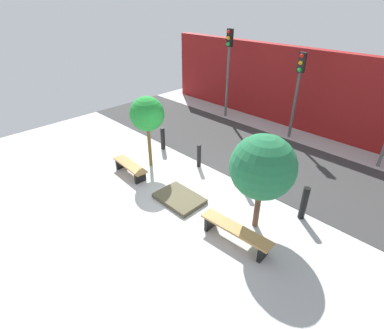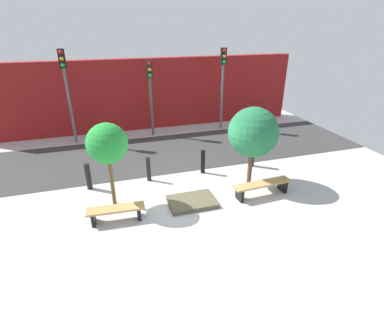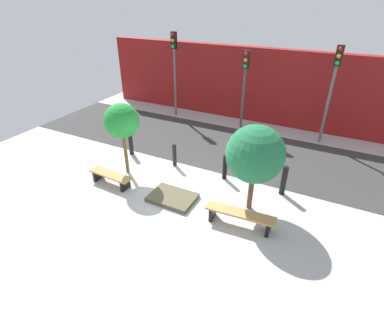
{
  "view_description": "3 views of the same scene",
  "coord_description": "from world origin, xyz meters",
  "px_view_note": "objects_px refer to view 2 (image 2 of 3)",
  "views": [
    {
      "loc": [
        5.63,
        -5.37,
        5.67
      ],
      "look_at": [
        0.38,
        -0.16,
        1.38
      ],
      "focal_mm": 28.0,
      "sensor_mm": 36.0,
      "label": 1
    },
    {
      "loc": [
        -2.37,
        -8.0,
        5.18
      ],
      "look_at": [
        -0.02,
        -0.38,
        1.39
      ],
      "focal_mm": 28.0,
      "sensor_mm": 36.0,
      "label": 2
    },
    {
      "loc": [
        4.13,
        -7.03,
        5.85
      ],
      "look_at": [
        0.6,
        -0.12,
        1.35
      ],
      "focal_mm": 28.0,
      "sensor_mm": 36.0,
      "label": 3
    }
  ],
  "objects_px": {
    "planter_bed": "(192,202)",
    "bollard_right": "(252,154)",
    "bench_right": "(262,186)",
    "bollard_left": "(149,169)",
    "tree_behind_right_bench": "(253,133)",
    "bollard_far_left": "(88,177)",
    "tree_behind_left_bench": "(107,144)",
    "traffic_light_mid_west": "(150,85)",
    "bench_left": "(116,211)",
    "traffic_light_mid_east": "(223,75)",
    "traffic_light_west": "(66,81)",
    "bollard_center": "(203,162)"
  },
  "relations": [
    {
      "from": "bench_left",
      "to": "traffic_light_mid_west",
      "type": "relative_size",
      "value": 0.46
    },
    {
      "from": "bollard_right",
      "to": "bench_right",
      "type": "bearing_deg",
      "value": -109.17
    },
    {
      "from": "bollard_center",
      "to": "traffic_light_west",
      "type": "relative_size",
      "value": 0.22
    },
    {
      "from": "tree_behind_left_bench",
      "to": "bollard_far_left",
      "type": "height_order",
      "value": "tree_behind_left_bench"
    },
    {
      "from": "bollard_center",
      "to": "bollard_right",
      "type": "height_order",
      "value": "bollard_right"
    },
    {
      "from": "tree_behind_left_bench",
      "to": "traffic_light_west",
      "type": "height_order",
      "value": "traffic_light_west"
    },
    {
      "from": "tree_behind_left_bench",
      "to": "bollard_left",
      "type": "height_order",
      "value": "tree_behind_left_bench"
    },
    {
      "from": "bench_left",
      "to": "tree_behind_left_bench",
      "type": "bearing_deg",
      "value": 93.4
    },
    {
      "from": "bollard_far_left",
      "to": "bollard_center",
      "type": "height_order",
      "value": "bollard_far_left"
    },
    {
      "from": "bollard_left",
      "to": "traffic_light_mid_east",
      "type": "xyz_separation_m",
      "value": [
        4.72,
        4.75,
        2.35
      ]
    },
    {
      "from": "bollard_right",
      "to": "planter_bed",
      "type": "bearing_deg",
      "value": -147.87
    },
    {
      "from": "tree_behind_right_bench",
      "to": "bollard_center",
      "type": "bearing_deg",
      "value": 137.01
    },
    {
      "from": "bollard_center",
      "to": "bench_left",
      "type": "bearing_deg",
      "value": -147.61
    },
    {
      "from": "tree_behind_left_bench",
      "to": "tree_behind_right_bench",
      "type": "bearing_deg",
      "value": 0.0
    },
    {
      "from": "tree_behind_right_bench",
      "to": "bollard_left",
      "type": "relative_size",
      "value": 3.05
    },
    {
      "from": "bench_left",
      "to": "traffic_light_west",
      "type": "height_order",
      "value": "traffic_light_west"
    },
    {
      "from": "bollard_far_left",
      "to": "traffic_light_west",
      "type": "bearing_deg",
      "value": 97.31
    },
    {
      "from": "bench_left",
      "to": "tree_behind_right_bench",
      "type": "height_order",
      "value": "tree_behind_right_bench"
    },
    {
      "from": "bench_right",
      "to": "traffic_light_mid_west",
      "type": "bearing_deg",
      "value": 105.36
    },
    {
      "from": "bollard_far_left",
      "to": "bollard_center",
      "type": "distance_m",
      "value": 4.11
    },
    {
      "from": "bollard_left",
      "to": "traffic_light_mid_east",
      "type": "bearing_deg",
      "value": 45.19
    },
    {
      "from": "bollard_right",
      "to": "traffic_light_west",
      "type": "xyz_separation_m",
      "value": [
        -6.77,
        4.75,
        2.36
      ]
    },
    {
      "from": "tree_behind_left_bench",
      "to": "bollard_center",
      "type": "bearing_deg",
      "value": 19.97
    },
    {
      "from": "bench_left",
      "to": "bollard_far_left",
      "type": "xyz_separation_m",
      "value": [
        -0.74,
        2.13,
        0.16
      ]
    },
    {
      "from": "planter_bed",
      "to": "tree_behind_right_bench",
      "type": "bearing_deg",
      "value": 16.93
    },
    {
      "from": "bollard_right",
      "to": "traffic_light_mid_west",
      "type": "height_order",
      "value": "traffic_light_mid_west"
    },
    {
      "from": "bollard_left",
      "to": "traffic_light_west",
      "type": "bearing_deg",
      "value": 119.28
    },
    {
      "from": "bollard_left",
      "to": "traffic_light_west",
      "type": "relative_size",
      "value": 0.21
    },
    {
      "from": "bench_right",
      "to": "bollard_left",
      "type": "height_order",
      "value": "bollard_left"
    },
    {
      "from": "tree_behind_right_bench",
      "to": "traffic_light_mid_west",
      "type": "height_order",
      "value": "traffic_light_mid_west"
    },
    {
      "from": "bench_right",
      "to": "traffic_light_mid_east",
      "type": "bearing_deg",
      "value": 75.49
    },
    {
      "from": "tree_behind_left_bench",
      "to": "traffic_light_mid_east",
      "type": "height_order",
      "value": "traffic_light_mid_east"
    },
    {
      "from": "bollard_right",
      "to": "bench_left",
      "type": "bearing_deg",
      "value": -158.5
    },
    {
      "from": "tree_behind_left_bench",
      "to": "bollard_far_left",
      "type": "xyz_separation_m",
      "value": [
        -0.74,
        1.22,
        -1.56
      ]
    },
    {
      "from": "traffic_light_west",
      "to": "traffic_light_mid_east",
      "type": "height_order",
      "value": "traffic_light_west"
    },
    {
      "from": "bollard_left",
      "to": "bollard_right",
      "type": "xyz_separation_m",
      "value": [
        4.11,
        0.0,
        0.07
      ]
    },
    {
      "from": "tree_behind_right_bench",
      "to": "bollard_right",
      "type": "relative_size",
      "value": 2.66
    },
    {
      "from": "bench_left",
      "to": "traffic_light_mid_east",
      "type": "height_order",
      "value": "traffic_light_mid_east"
    },
    {
      "from": "tree_behind_right_bench",
      "to": "bollard_right",
      "type": "xyz_separation_m",
      "value": [
        0.74,
        1.22,
        -1.37
      ]
    },
    {
      "from": "tree_behind_left_bench",
      "to": "traffic_light_mid_west",
      "type": "xyz_separation_m",
      "value": [
        2.34,
        5.97,
        0.47
      ]
    },
    {
      "from": "bench_right",
      "to": "traffic_light_mid_west",
      "type": "xyz_separation_m",
      "value": [
        -2.34,
        6.88,
        2.15
      ]
    },
    {
      "from": "traffic_light_mid_west",
      "to": "traffic_light_mid_east",
      "type": "bearing_deg",
      "value": 0.01
    },
    {
      "from": "bench_right",
      "to": "bollard_far_left",
      "type": "relative_size",
      "value": 2.17
    },
    {
      "from": "bench_left",
      "to": "traffic_light_west",
      "type": "distance_m",
      "value": 7.47
    },
    {
      "from": "bench_right",
      "to": "traffic_light_west",
      "type": "distance_m",
      "value": 9.49
    },
    {
      "from": "bollard_far_left",
      "to": "traffic_light_mid_west",
      "type": "distance_m",
      "value": 6.01
    },
    {
      "from": "tree_behind_left_bench",
      "to": "bollard_left",
      "type": "relative_size",
      "value": 2.95
    },
    {
      "from": "tree_behind_right_bench",
      "to": "bollard_far_left",
      "type": "xyz_separation_m",
      "value": [
        -5.42,
        1.22,
        -1.42
      ]
    },
    {
      "from": "bollard_center",
      "to": "tree_behind_left_bench",
      "type": "bearing_deg",
      "value": -160.03
    },
    {
      "from": "planter_bed",
      "to": "bollard_right",
      "type": "height_order",
      "value": "bollard_right"
    }
  ]
}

